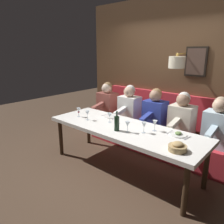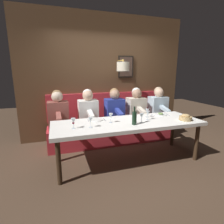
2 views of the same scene
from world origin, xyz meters
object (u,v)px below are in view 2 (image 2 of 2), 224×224
Objects in this scene: diner_nearest at (158,105)px; diner_farthest at (58,111)px; wine_glass_0 at (142,116)px; wine_glass_1 at (148,113)px; dining_table at (128,125)px; wine_glass_3 at (111,116)px; diner_near at (136,106)px; wine_glass_4 at (147,111)px; wine_glass_5 at (73,121)px; wine_glass_2 at (90,120)px; wine_bottle at (134,118)px; diner_far at (88,109)px; diner_middle at (115,108)px; bread_bowl at (186,118)px.

diner_farthest is at bearing 90.00° from diner_nearest.
wine_glass_0 is 1.00× the size of wine_glass_1.
diner_farthest is at bearing 60.10° from wine_glass_1.
dining_table is 0.36m from wine_glass_3.
wine_glass_4 is (-0.71, 0.11, 0.04)m from diner_near.
wine_glass_1 and wine_glass_4 have the same top height.
wine_glass_0 reaches higher than dining_table.
diner_farthest is at bearing 52.67° from wine_glass_0.
diner_nearest is at bearing -64.71° from wine_glass_5.
wine_glass_5 is (-0.28, 1.41, -0.00)m from wine_glass_4.
dining_table is 0.72m from wine_glass_2.
diner_farthest is at bearing 90.00° from diner_near.
wine_bottle is at bearing 153.24° from diner_near.
wine_glass_0 is (-0.14, -0.18, 0.18)m from dining_table.
diner_far is 4.82× the size of wine_glass_1.
diner_middle is 4.82× the size of wine_glass_0.
diner_far is at bearing 27.92° from wine_bottle.
diner_far reaches higher than wine_bottle.
diner_farthest is 1.11m from wine_glass_2.
wine_glass_1 is 0.67m from bread_bowl.
wine_glass_0 is at bearing 159.46° from diner_near.
dining_table is at bearing 53.63° from wine_glass_0.
diner_near is at bearing -56.91° from wine_glass_5.
diner_far is 4.82× the size of wine_glass_2.
wine_glass_4 is at bearing -75.32° from wine_glass_2.
bread_bowl is (-0.23, -1.01, 0.11)m from dining_table.
wine_glass_3 is 0.75× the size of bread_bowl.
diner_farthest reaches higher than wine_glass_2.
wine_glass_2 is 0.41m from wine_glass_3.
wine_glass_2 is at bearing 171.93° from diner_far.
diner_nearest is at bearing -90.00° from diner_far.
diner_farthest reaches higher than wine_glass_0.
wine_glass_5 is 1.96m from bread_bowl.
dining_table is 0.26m from wine_bottle.
wine_glass_2 is at bearing 128.85° from diner_near.
wine_glass_4 is 1.43m from wine_glass_5.
wine_glass_2 and wine_glass_5 have the same top height.
diner_farthest is 1.76m from wine_glass_4.
bread_bowl reaches higher than dining_table.
dining_table is at bearing 127.75° from diner_nearest.
wine_glass_1 is at bearing -133.58° from diner_far.
wine_bottle is (-1.07, -0.57, 0.04)m from diner_far.
wine_glass_3 is 0.65m from wine_glass_5.
wine_glass_0 is 0.83m from bread_bowl.
diner_middle is at bearing -90.00° from diner_far.
diner_middle is 1.19m from diner_farthest.
diner_nearest is 2.09m from wine_glass_2.
diner_near is 1.09m from wine_glass_0.
diner_farthest is 1.76m from wine_glass_1.
wine_glass_0 and wine_glass_2 have the same top height.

